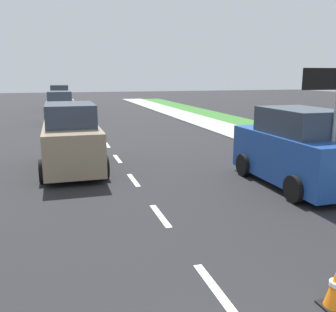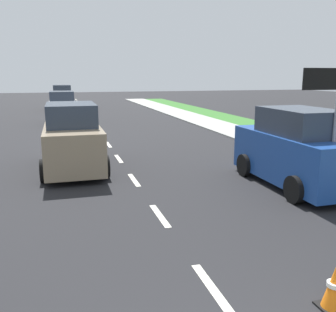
{
  "view_description": "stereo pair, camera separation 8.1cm",
  "coord_description": "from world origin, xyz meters",
  "px_view_note": "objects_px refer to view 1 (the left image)",
  "views": [
    {
      "loc": [
        -2.05,
        -1.86,
        3.04
      ],
      "look_at": [
        0.5,
        6.78,
        1.1
      ],
      "focal_mm": 40.29,
      "sensor_mm": 36.0,
      "label": 1
    },
    {
      "loc": [
        -1.98,
        -1.88,
        3.04
      ],
      "look_at": [
        0.5,
        6.78,
        1.1
      ],
      "focal_mm": 40.29,
      "sensor_mm": 36.0,
      "label": 2
    }
  ],
  "objects_px": {
    "car_oncoming_second": "(60,109)",
    "car_oncoming_lead": "(71,139)",
    "car_oncoming_third": "(60,99)",
    "car_parked_curbside": "(296,150)",
    "lane_direction_sign": "(328,102)"
  },
  "relations": [
    {
      "from": "car_oncoming_lead",
      "to": "car_parked_curbside",
      "type": "bearing_deg",
      "value": -31.69
    },
    {
      "from": "car_oncoming_second",
      "to": "car_parked_curbside",
      "type": "bearing_deg",
      "value": -69.58
    },
    {
      "from": "lane_direction_sign",
      "to": "car_parked_curbside",
      "type": "height_order",
      "value": "lane_direction_sign"
    },
    {
      "from": "car_parked_curbside",
      "to": "lane_direction_sign",
      "type": "bearing_deg",
      "value": -95.18
    },
    {
      "from": "car_oncoming_second",
      "to": "car_oncoming_third",
      "type": "height_order",
      "value": "car_oncoming_third"
    },
    {
      "from": "car_parked_curbside",
      "to": "car_oncoming_lead",
      "type": "bearing_deg",
      "value": 148.31
    },
    {
      "from": "car_oncoming_lead",
      "to": "car_parked_curbside",
      "type": "distance_m",
      "value": 6.91
    },
    {
      "from": "car_oncoming_third",
      "to": "car_oncoming_second",
      "type": "bearing_deg",
      "value": -90.65
    },
    {
      "from": "car_oncoming_second",
      "to": "car_oncoming_lead",
      "type": "bearing_deg",
      "value": -89.14
    },
    {
      "from": "lane_direction_sign",
      "to": "car_parked_curbside",
      "type": "xyz_separation_m",
      "value": [
        0.11,
        1.26,
        -1.4
      ]
    },
    {
      "from": "lane_direction_sign",
      "to": "car_oncoming_second",
      "type": "xyz_separation_m",
      "value": [
        -5.96,
        17.57,
        -1.46
      ]
    },
    {
      "from": "car_oncoming_second",
      "to": "car_oncoming_third",
      "type": "bearing_deg",
      "value": 89.35
    },
    {
      "from": "car_oncoming_lead",
      "to": "car_oncoming_third",
      "type": "relative_size",
      "value": 0.98
    },
    {
      "from": "car_oncoming_lead",
      "to": "car_oncoming_second",
      "type": "bearing_deg",
      "value": 90.86
    },
    {
      "from": "car_oncoming_second",
      "to": "car_oncoming_lead",
      "type": "relative_size",
      "value": 0.92
    }
  ]
}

